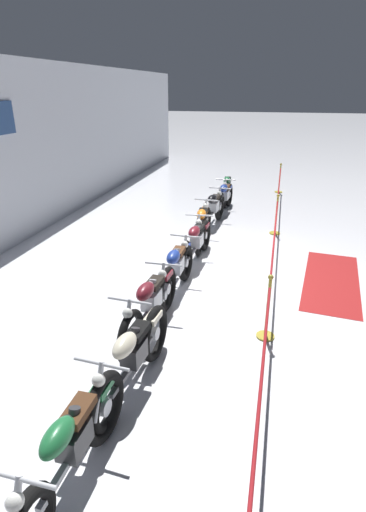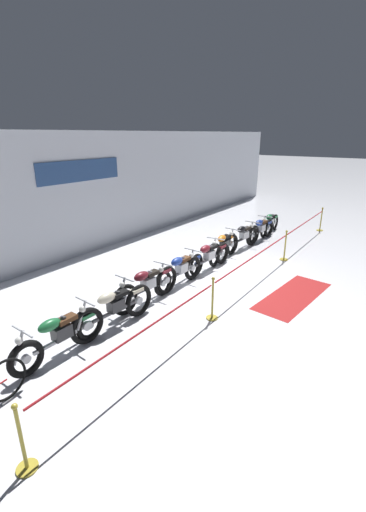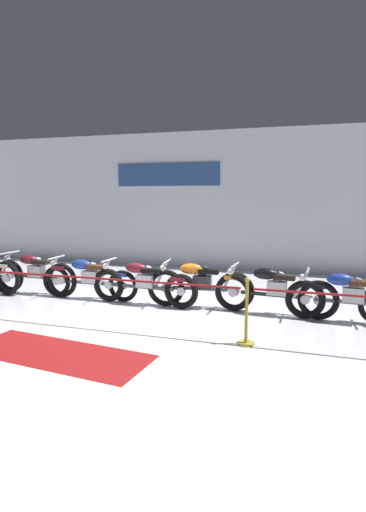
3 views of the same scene
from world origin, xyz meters
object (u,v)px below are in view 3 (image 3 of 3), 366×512
motorcycle_blue_7 (349,298)px  floor_banner (57,353)px  motorcycle_maroon_2 (35,273)px  stanchion_mid_right (246,322)px  motorcycle_orange_5 (199,285)px  stanchion_far_left (26,280)px  motorcycle_blue_3 (88,278)px  motorcycle_black_6 (274,291)px  motorcycle_maroon_4 (143,283)px

motorcycle_blue_7 → floor_banner: (-4.19, -2.76, -0.46)m
motorcycle_maroon_2 → stanchion_mid_right: 5.43m
motorcycle_orange_5 → stanchion_far_left: stanchion_far_left is taller
motorcycle_blue_3 → floor_banner: (1.15, -2.89, -0.46)m
motorcycle_black_6 → motorcycle_maroon_2: bearing=179.5°
floor_banner → motorcycle_black_6: bearing=51.3°
motorcycle_maroon_2 → stanchion_far_left: (1.15, -1.74, 0.28)m
motorcycle_maroon_4 → motorcycle_blue_3: bearing=175.9°
motorcycle_blue_3 → stanchion_far_left: 1.76m
motorcycle_maroon_4 → motorcycle_black_6: bearing=1.7°
stanchion_far_left → stanchion_mid_right: bearing=0.0°
motorcycle_maroon_2 → motorcycle_blue_7: (6.75, -0.16, -0.02)m
motorcycle_black_6 → motorcycle_blue_3: bearing=179.7°
stanchion_far_left → stanchion_mid_right: 4.01m
motorcycle_orange_5 → stanchion_mid_right: size_ratio=2.08×
motorcycle_blue_3 → stanchion_mid_right: stanchion_mid_right is taller
motorcycle_black_6 → motorcycle_blue_7: size_ratio=1.04×
motorcycle_maroon_4 → motorcycle_blue_7: motorcycle_blue_7 is taller
motorcycle_maroon_4 → floor_banner: size_ratio=0.84×
floor_banner → motorcycle_blue_3: bearing=117.8°
motorcycle_maroon_2 → stanchion_mid_right: bearing=-18.7°
motorcycle_maroon_2 → motorcycle_black_6: 5.42m
motorcycle_orange_5 → motorcycle_blue_7: (2.80, -0.14, -0.02)m
motorcycle_maroon_4 → motorcycle_black_6: 2.66m
floor_banner → stanchion_far_left: bearing=146.2°
motorcycle_maroon_4 → floor_banner: (-0.20, -2.80, -0.45)m
motorcycle_orange_5 → stanchion_far_left: size_ratio=0.15×
stanchion_far_left → floor_banner: (1.41, -1.18, -0.76)m
motorcycle_orange_5 → motorcycle_blue_7: size_ratio=0.97×
motorcycle_maroon_2 → motorcycle_maroon_4: 2.77m
stanchion_far_left → floor_banner: size_ratio=5.01×
motorcycle_blue_3 → motorcycle_blue_7: bearing=-1.4°
motorcycle_orange_5 → motorcycle_black_6: bearing=-1.1°
stanchion_far_left → motorcycle_orange_5: bearing=31.7°
motorcycle_orange_5 → motorcycle_black_6: motorcycle_orange_5 is taller
motorcycle_maroon_4 → motorcycle_orange_5: size_ratio=1.09×
motorcycle_blue_3 → floor_banner: 3.15m
motorcycle_maroon_2 → stanchion_mid_right: (5.14, -1.74, -0.13)m
motorcycle_maroon_2 → motorcycle_blue_3: size_ratio=0.97×
motorcycle_blue_3 → motorcycle_black_6: (4.01, -0.02, 0.01)m
motorcycle_blue_3 → motorcycle_black_6: bearing=-0.3°
motorcycle_orange_5 → motorcycle_blue_7: 2.81m
motorcycle_maroon_2 → motorcycle_blue_7: 6.75m
motorcycle_blue_7 → stanchion_mid_right: stanchion_mid_right is taller
motorcycle_maroon_2 → motorcycle_orange_5: bearing=-0.3°
motorcycle_blue_3 → stanchion_far_left: stanchion_far_left is taller
stanchion_mid_right → stanchion_far_left: bearing=180.0°
motorcycle_maroon_2 → motorcycle_black_6: motorcycle_maroon_2 is taller
motorcycle_blue_7 → motorcycle_maroon_2: bearing=178.6°
motorcycle_blue_3 → motorcycle_maroon_4: size_ratio=0.98×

